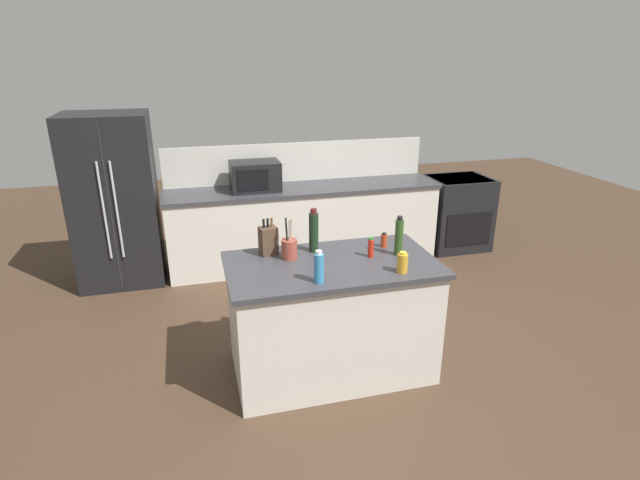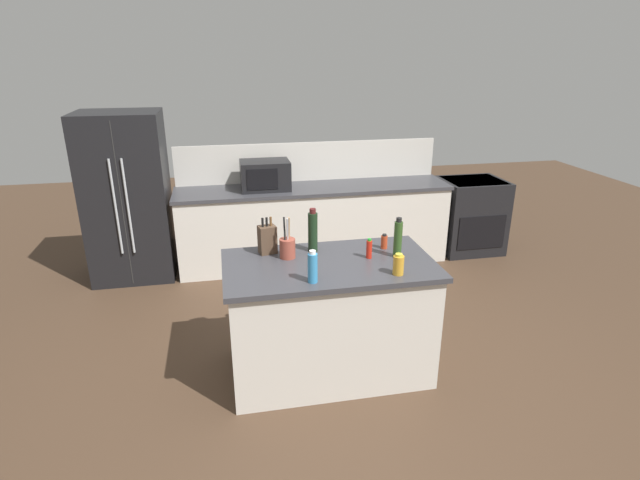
# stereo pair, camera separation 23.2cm
# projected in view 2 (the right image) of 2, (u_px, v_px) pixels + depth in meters

# --- Properties ---
(ground_plane) EXTENTS (14.00, 14.00, 0.00)m
(ground_plane) POSITION_uv_depth(u_px,v_px,m) (329.00, 369.00, 4.04)
(ground_plane) COLOR #473323
(back_counter_run) EXTENTS (3.19, 0.66, 0.94)m
(back_counter_run) POSITION_uv_depth(u_px,v_px,m) (314.00, 225.00, 5.94)
(back_counter_run) COLOR beige
(back_counter_run) RESTS_ON ground_plane
(wall_backsplash) EXTENTS (3.15, 0.03, 0.46)m
(wall_backsplash) POSITION_uv_depth(u_px,v_px,m) (309.00, 161.00, 5.98)
(wall_backsplash) COLOR beige
(wall_backsplash) RESTS_ON back_counter_run
(kitchen_island) EXTENTS (1.57, 0.87, 0.94)m
(kitchen_island) POSITION_uv_depth(u_px,v_px,m) (329.00, 318.00, 3.87)
(kitchen_island) COLOR beige
(kitchen_island) RESTS_ON ground_plane
(refrigerator) EXTENTS (0.86, 0.75, 1.83)m
(refrigerator) POSITION_uv_depth(u_px,v_px,m) (128.00, 197.00, 5.45)
(refrigerator) COLOR black
(refrigerator) RESTS_ON ground_plane
(range_oven) EXTENTS (0.76, 0.65, 0.92)m
(range_oven) POSITION_uv_depth(u_px,v_px,m) (470.00, 215.00, 6.31)
(range_oven) COLOR black
(range_oven) RESTS_ON ground_plane
(microwave) EXTENTS (0.55, 0.39, 0.33)m
(microwave) POSITION_uv_depth(u_px,v_px,m) (265.00, 175.00, 5.61)
(microwave) COLOR black
(microwave) RESTS_ON back_counter_run
(knife_block) EXTENTS (0.15, 0.13, 0.29)m
(knife_block) POSITION_uv_depth(u_px,v_px,m) (267.00, 239.00, 3.84)
(knife_block) COLOR #4C3828
(knife_block) RESTS_ON kitchen_island
(utensil_crock) EXTENTS (0.12, 0.12, 0.32)m
(utensil_crock) POSITION_uv_depth(u_px,v_px,m) (287.00, 247.00, 3.77)
(utensil_crock) COLOR brown
(utensil_crock) RESTS_ON kitchen_island
(wine_bottle) EXTENTS (0.07, 0.07, 0.35)m
(wine_bottle) POSITION_uv_depth(u_px,v_px,m) (313.00, 231.00, 3.86)
(wine_bottle) COLOR black
(wine_bottle) RESTS_ON kitchen_island
(honey_jar) EXTENTS (0.08, 0.08, 0.16)m
(honey_jar) POSITION_uv_depth(u_px,v_px,m) (398.00, 265.00, 3.48)
(honey_jar) COLOR gold
(honey_jar) RESTS_ON kitchen_island
(spice_jar_paprika) EXTENTS (0.05, 0.05, 0.12)m
(spice_jar_paprika) POSITION_uv_depth(u_px,v_px,m) (384.00, 242.00, 3.95)
(spice_jar_paprika) COLOR #B73D1E
(spice_jar_paprika) RESTS_ON kitchen_island
(dish_soap_bottle) EXTENTS (0.07, 0.07, 0.23)m
(dish_soap_bottle) POSITION_uv_depth(u_px,v_px,m) (313.00, 267.00, 3.35)
(dish_soap_bottle) COLOR #3384BC
(dish_soap_bottle) RESTS_ON kitchen_island
(olive_oil_bottle) EXTENTS (0.06, 0.06, 0.31)m
(olive_oil_bottle) POSITION_uv_depth(u_px,v_px,m) (398.00, 239.00, 3.76)
(olive_oil_bottle) COLOR #2D4C1E
(olive_oil_bottle) RESTS_ON kitchen_island
(hot_sauce_bottle) EXTENTS (0.04, 0.04, 0.16)m
(hot_sauce_bottle) POSITION_uv_depth(u_px,v_px,m) (369.00, 249.00, 3.76)
(hot_sauce_bottle) COLOR red
(hot_sauce_bottle) RESTS_ON kitchen_island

